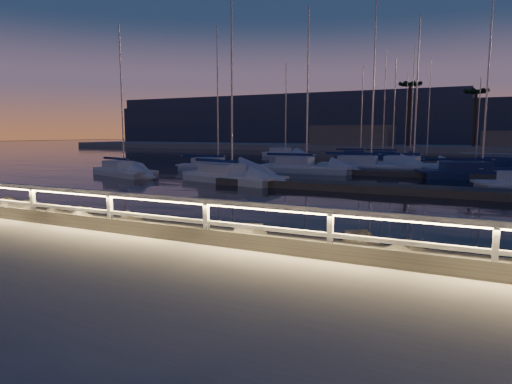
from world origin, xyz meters
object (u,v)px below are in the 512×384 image
sailboat_b (230,176)px  sailboat_e (304,167)px  sailboat_j (411,165)px  sailboat_m (284,153)px  sailboat_i (359,156)px  sailboat_f (216,166)px  sailboat_h (478,172)px  guard_rail (282,218)px  sailboat_a (123,170)px  sailboat_n (391,157)px  sailboat_g (368,165)px

sailboat_b → sailboat_e: bearing=93.1°
sailboat_j → sailboat_m: size_ratio=1.06×
sailboat_i → sailboat_f: bearing=-123.6°
sailboat_f → sailboat_h: bearing=-6.3°
guard_rail → sailboat_e: sailboat_e is taller
sailboat_e → sailboat_j: sailboat_j is taller
sailboat_h → sailboat_i: (-12.97, 18.35, -0.02)m
sailboat_f → sailboat_m: (-3.79, 23.50, 0.03)m
sailboat_a → sailboat_e: sailboat_e is taller
sailboat_i → sailboat_j: size_ratio=0.83×
sailboat_m → sailboat_n: (14.30, -2.39, -0.04)m
sailboat_b → sailboat_g: size_ratio=0.88×
sailboat_i → sailboat_m: sailboat_m is taller
guard_rail → sailboat_a: size_ratio=4.02×
sailboat_h → sailboat_i: 22.47m
sailboat_i → sailboat_h: bearing=-70.4°
sailboat_f → sailboat_g: sailboat_g is taller
sailboat_f → sailboat_m: bearing=85.1°
sailboat_a → sailboat_b: sailboat_b is taller
guard_rail → sailboat_j: (-1.82, 32.22, -0.94)m
sailboat_i → sailboat_n: sailboat_n is taller
guard_rail → sailboat_a: bearing=140.0°
sailboat_h → sailboat_n: size_ratio=1.26×
sailboat_e → sailboat_f: 7.44m
sailboat_j → sailboat_a: bearing=-134.0°
sailboat_f → sailboat_j: (14.51, 8.36, 0.03)m
sailboat_e → sailboat_i: bearing=89.8°
sailboat_g → sailboat_j: size_ratio=1.13×
guard_rail → sailboat_m: 51.47m
sailboat_g → sailboat_i: (-4.53, 15.12, -0.04)m
sailboat_a → sailboat_b: size_ratio=0.84×
sailboat_i → sailboat_m: (-10.63, 2.43, 0.03)m
guard_rail → sailboat_j: size_ratio=3.38×
sailboat_n → sailboat_m: bearing=168.9°
sailboat_a → sailboat_m: bearing=107.5°
guard_rail → sailboat_b: (-10.82, 16.59, -0.94)m
sailboat_b → sailboat_h: sailboat_h is taller
sailboat_b → sailboat_m: size_ratio=1.06×
sailboat_f → sailboat_h: size_ratio=0.81×
sailboat_i → sailboat_n: 3.67m
sailboat_n → sailboat_h: bearing=-64.7°
sailboat_g → sailboat_h: 9.04m
sailboat_e → guard_rail: bearing=-71.9°
sailboat_a → sailboat_j: bearing=57.5°
guard_rail → sailboat_i: 45.93m
guard_rail → sailboat_i: (-9.49, 44.93, -0.97)m
sailboat_m → sailboat_g: bearing=-29.8°
sailboat_f → sailboat_n: size_ratio=1.03×
guard_rail → sailboat_h: (3.48, 26.58, -0.95)m
guard_rail → sailboat_m: bearing=113.0°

